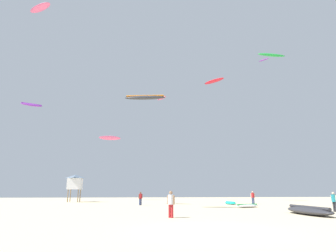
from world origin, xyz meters
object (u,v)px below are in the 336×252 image
at_px(kite_grounded_far, 230,203).
at_px(kite_aloft_1, 145,98).
at_px(person_right, 253,196).
at_px(kite_aloft_0, 214,81).
at_px(kite_aloft_5, 264,60).
at_px(person_midground, 140,197).
at_px(kite_aloft_2, 32,105).
at_px(person_foreground, 171,202).
at_px(kite_grounded_near, 247,206).
at_px(lifeguard_tower, 75,182).
at_px(kite_aloft_7, 40,8).
at_px(kite_aloft_4, 110,138).
at_px(kite_aloft_3, 162,98).
at_px(person_left, 334,200).
at_px(kite_grounded_mid, 308,211).
at_px(kite_aloft_6, 272,55).

xyz_separation_m(kite_grounded_far, kite_aloft_1, (-11.24, -7.98, 11.05)).
relative_size(person_right, kite_aloft_0, 0.43).
height_order(kite_aloft_1, kite_aloft_5, kite_aloft_5).
distance_m(person_right, kite_aloft_1, 19.60).
height_order(person_midground, kite_aloft_2, kite_aloft_2).
xyz_separation_m(person_foreground, kite_grounded_near, (9.02, 9.99, -0.81)).
bearing_deg(person_right, kite_aloft_1, -47.15).
relative_size(person_foreground, kite_aloft_2, 0.54).
distance_m(lifeguard_tower, kite_aloft_5, 42.68).
distance_m(kite_grounded_near, kite_aloft_7, 35.50).
xyz_separation_m(person_midground, kite_aloft_4, (-6.35, 19.94, 10.98)).
relative_size(kite_aloft_3, kite_aloft_5, 1.23).
bearing_deg(person_left, person_midground, -54.17).
height_order(person_right, lifeguard_tower, lifeguard_tower).
relative_size(kite_grounded_mid, kite_aloft_5, 2.52).
distance_m(kite_grounded_near, kite_aloft_1, 15.46).
height_order(person_left, kite_aloft_7, kite_aloft_7).
bearing_deg(kite_aloft_0, kite_aloft_6, -71.16).
height_order(person_left, person_right, person_right).
bearing_deg(kite_aloft_0, person_left, -81.38).
xyz_separation_m(person_left, kite_grounded_far, (-4.55, 13.21, -0.76)).
xyz_separation_m(kite_grounded_mid, kite_aloft_1, (-11.89, 7.72, 10.93)).
distance_m(kite_aloft_3, kite_aloft_6, 21.34).
xyz_separation_m(kite_grounded_mid, kite_aloft_6, (4.88, 12.06, 19.04)).
relative_size(person_foreground, kite_aloft_3, 0.66).
xyz_separation_m(person_left, kite_grounded_near, (-5.03, 6.27, -0.76)).
distance_m(person_midground, kite_aloft_3, 22.90).
relative_size(kite_aloft_3, kite_aloft_6, 0.65).
bearing_deg(kite_aloft_6, kite_aloft_4, 136.39).
bearing_deg(person_left, person_right, -102.00).
bearing_deg(person_right, kite_aloft_7, -71.47).
bearing_deg(kite_grounded_near, kite_aloft_5, 56.49).
height_order(person_left, kite_aloft_3, kite_aloft_3).
bearing_deg(kite_grounded_far, person_left, -70.98).
bearing_deg(lifeguard_tower, kite_grounded_far, -22.95).
height_order(person_foreground, lifeguard_tower, lifeguard_tower).
relative_size(person_foreground, kite_grounded_near, 0.54).
xyz_separation_m(person_right, kite_grounded_far, (-3.22, -0.39, -0.79)).
bearing_deg(kite_grounded_near, kite_aloft_4, 124.17).
relative_size(kite_aloft_0, kite_aloft_2, 1.23).
bearing_deg(kite_aloft_5, lifeguard_tower, -173.20).
relative_size(person_left, kite_aloft_3, 0.62).
relative_size(person_left, kite_aloft_6, 0.41).
distance_m(kite_aloft_0, kite_aloft_2, 30.39).
bearing_deg(kite_aloft_1, lifeguard_tower, 121.33).
relative_size(kite_grounded_near, kite_aloft_0, 0.81).
relative_size(kite_aloft_2, kite_aloft_4, 0.72).
xyz_separation_m(person_left, kite_aloft_1, (-15.79, 5.23, 10.30)).
bearing_deg(kite_aloft_3, kite_aloft_2, -162.29).
distance_m(person_right, kite_grounded_far, 3.33).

